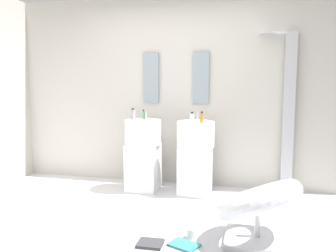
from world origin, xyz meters
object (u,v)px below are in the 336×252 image
at_px(pedestal_sink_right, 195,155).
at_px(lounge_chair, 258,205).
at_px(shower_column, 288,110).
at_px(pedestal_sink_left, 143,152).
at_px(magazine_charcoal, 150,244).
at_px(soap_bottle_grey, 133,115).
at_px(magazine_teal, 184,245).
at_px(soap_bottle_clear, 192,118).
at_px(coffee_mug, 192,233).
at_px(soap_bottle_green, 144,115).
at_px(soap_bottle_amber, 202,118).

bearing_deg(pedestal_sink_right, lounge_chair, -58.52).
bearing_deg(shower_column, pedestal_sink_left, -169.73).
relative_size(shower_column, magazine_charcoal, 9.29).
bearing_deg(soap_bottle_grey, lounge_chair, -37.51).
bearing_deg(pedestal_sink_right, soap_bottle_grey, -177.62).
bearing_deg(lounge_chair, soap_bottle_grey, 142.49).
bearing_deg(pedestal_sink_left, magazine_charcoal, -70.03).
height_order(shower_column, magazine_teal, shower_column).
distance_m(pedestal_sink_right, magazine_teal, 1.57).
relative_size(pedestal_sink_left, soap_bottle_clear, 7.95).
bearing_deg(pedestal_sink_right, coffee_mug, -81.84).
distance_m(coffee_mug, soap_bottle_grey, 1.89).
bearing_deg(magazine_charcoal, lounge_chair, 14.94).
relative_size(soap_bottle_clear, soap_bottle_green, 1.04).
height_order(magazine_teal, magazine_charcoal, magazine_charcoal).
distance_m(magazine_charcoal, coffee_mug, 0.40).
xyz_separation_m(magazine_teal, soap_bottle_amber, (-0.06, 1.37, 0.98)).
height_order(magazine_teal, soap_bottle_green, soap_bottle_green).
distance_m(magazine_charcoal, soap_bottle_green, 2.03).
bearing_deg(soap_bottle_green, lounge_chair, -42.91).
bearing_deg(magazine_teal, shower_column, 84.52).
xyz_separation_m(soap_bottle_green, soap_bottle_amber, (0.83, -0.26, 0.01)).
bearing_deg(coffee_mug, soap_bottle_clear, 100.27).
relative_size(pedestal_sink_left, magazine_charcoal, 4.69).
xyz_separation_m(pedestal_sink_right, lounge_chair, (0.77, -1.25, -0.16)).
relative_size(lounge_chair, magazine_teal, 4.28).
height_order(coffee_mug, soap_bottle_amber, soap_bottle_amber).
height_order(shower_column, soap_bottle_clear, shower_column).
relative_size(pedestal_sink_right, soap_bottle_clear, 7.95).
bearing_deg(soap_bottle_amber, soap_bottle_clear, -174.00).
bearing_deg(shower_column, soap_bottle_amber, -156.37).
bearing_deg(soap_bottle_clear, magazine_teal, -82.51).
relative_size(pedestal_sink_right, coffee_mug, 10.99).
relative_size(soap_bottle_grey, soap_bottle_green, 1.22).
bearing_deg(magazine_teal, magazine_charcoal, -147.83).
relative_size(shower_column, soap_bottle_amber, 15.03).
height_order(pedestal_sink_left, shower_column, shower_column).
relative_size(magazine_charcoal, soap_bottle_clear, 1.69).
distance_m(magazine_teal, soap_bottle_green, 2.10).
relative_size(pedestal_sink_right, magazine_teal, 4.16).
relative_size(pedestal_sink_left, soap_bottle_grey, 6.78).
relative_size(magazine_charcoal, soap_bottle_grey, 1.45).
distance_m(pedestal_sink_right, shower_column, 1.30).
bearing_deg(soap_bottle_green, shower_column, 5.77).
height_order(soap_bottle_green, soap_bottle_amber, soap_bottle_amber).
height_order(lounge_chair, coffee_mug, lounge_chair).
bearing_deg(lounge_chair, soap_bottle_green, 137.09).
height_order(coffee_mug, soap_bottle_grey, soap_bottle_grey).
height_order(magazine_charcoal, soap_bottle_amber, soap_bottle_amber).
distance_m(magazine_charcoal, soap_bottle_clear, 1.71).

